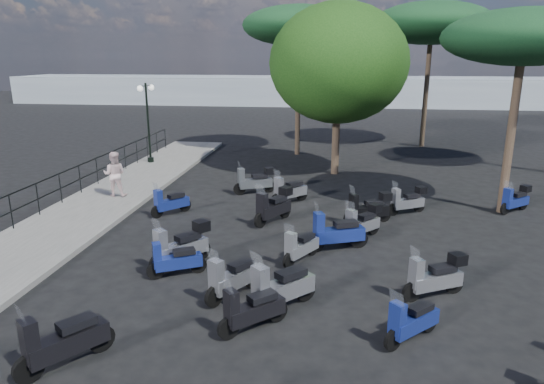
# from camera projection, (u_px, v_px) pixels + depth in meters

# --- Properties ---
(ground) EXTENTS (120.00, 120.00, 0.00)m
(ground) POSITION_uv_depth(u_px,v_px,m) (251.00, 278.00, 11.94)
(ground) COLOR black
(ground) RESTS_ON ground
(sidewalk) EXTENTS (3.00, 30.00, 0.15)m
(sidewalk) POSITION_uv_depth(u_px,v_px,m) (69.00, 223.00, 15.62)
(sidewalk) COLOR #605F5C
(sidewalk) RESTS_ON ground
(railing) EXTENTS (0.04, 26.04, 1.10)m
(railing) POSITION_uv_depth(u_px,v_px,m) (24.00, 199.00, 15.37)
(railing) COLOR black
(railing) RESTS_ON sidewalk
(lamp_post_2) EXTENTS (0.50, 1.11, 3.88)m
(lamp_post_2) POSITION_uv_depth(u_px,v_px,m) (148.00, 118.00, 23.68)
(lamp_post_2) COLOR black
(lamp_post_2) RESTS_ON sidewalk
(pedestrian_far) EXTENTS (0.92, 0.77, 1.70)m
(pedestrian_far) POSITION_uv_depth(u_px,v_px,m) (115.00, 174.00, 18.18)
(pedestrian_far) COLOR beige
(pedestrian_far) RESTS_ON sidewalk
(scooter_1) EXTENTS (1.18, 1.50, 1.43)m
(scooter_1) POSITION_uv_depth(u_px,v_px,m) (62.00, 342.00, 8.40)
(scooter_1) COLOR black
(scooter_1) RESTS_ON ground
(scooter_2) EXTENTS (1.36, 0.83, 1.18)m
(scooter_2) POSITION_uv_depth(u_px,v_px,m) (175.00, 261.00, 11.94)
(scooter_2) COLOR black
(scooter_2) RESTS_ON ground
(scooter_3) EXTENTS (1.30, 1.49, 1.44)m
(scooter_3) POSITION_uv_depth(u_px,v_px,m) (181.00, 246.00, 12.50)
(scooter_3) COLOR black
(scooter_3) RESTS_ON ground
(scooter_4) EXTENTS (1.06, 1.24, 1.23)m
(scooter_4) POSITION_uv_depth(u_px,v_px,m) (170.00, 203.00, 16.57)
(scooter_4) COLOR black
(scooter_4) RESTS_ON ground
(scooter_5) EXTENTS (1.58, 0.93, 1.35)m
(scooter_5) POSITION_uv_depth(u_px,v_px,m) (255.00, 181.00, 19.12)
(scooter_5) COLOR black
(scooter_5) RESTS_ON ground
(scooter_7) EXTENTS (1.39, 1.42, 1.49)m
(scooter_7) POSITION_uv_depth(u_px,v_px,m) (281.00, 288.00, 10.28)
(scooter_7) COLOR black
(scooter_7) RESTS_ON ground
(scooter_8) EXTENTS (1.04, 1.49, 1.36)m
(scooter_8) POSITION_uv_depth(u_px,v_px,m) (233.00, 278.00, 10.87)
(scooter_8) COLOR black
(scooter_8) RESTS_ON ground
(scooter_9) EXTENTS (1.11, 1.59, 1.42)m
(scooter_9) POSITION_uv_depth(u_px,v_px,m) (274.00, 207.00, 15.78)
(scooter_9) COLOR black
(scooter_9) RESTS_ON ground
(scooter_12) EXTENTS (1.26, 1.14, 1.28)m
(scooter_12) POSITION_uv_depth(u_px,v_px,m) (252.00, 310.00, 9.55)
(scooter_12) COLOR black
(scooter_12) RESTS_ON ground
(scooter_13) EXTENTS (0.89, 1.34, 1.20)m
(scooter_13) POSITION_uv_depth(u_px,v_px,m) (300.00, 247.00, 12.77)
(scooter_13) COLOR black
(scooter_13) RESTS_ON ground
(scooter_14) EXTENTS (1.56, 0.90, 1.33)m
(scooter_14) POSITION_uv_depth(u_px,v_px,m) (368.00, 209.00, 15.69)
(scooter_14) COLOR black
(scooter_14) RESTS_ON ground
(scooter_15) EXTENTS (1.26, 1.28, 1.35)m
(scooter_15) POSITION_uv_depth(u_px,v_px,m) (289.00, 191.00, 17.84)
(scooter_15) COLOR black
(scooter_15) RESTS_ON ground
(scooter_17) EXTENTS (1.15, 1.11, 1.20)m
(scooter_17) POSITION_uv_depth(u_px,v_px,m) (411.00, 322.00, 9.19)
(scooter_17) COLOR black
(scooter_17) RESTS_ON ground
(scooter_19) EXTENTS (1.73, 0.89, 1.45)m
(scooter_19) POSITION_uv_depth(u_px,v_px,m) (336.00, 233.00, 13.53)
(scooter_19) COLOR black
(scooter_19) RESTS_ON ground
(scooter_20) EXTENTS (1.19, 1.29, 1.28)m
(scooter_20) POSITION_uv_depth(u_px,v_px,m) (362.00, 223.00, 14.40)
(scooter_20) COLOR black
(scooter_20) RESTS_ON ground
(scooter_21) EXTENTS (1.38, 0.91, 1.21)m
(scooter_21) POSITION_uv_depth(u_px,v_px,m) (407.00, 201.00, 16.68)
(scooter_21) COLOR black
(scooter_21) RESTS_ON ground
(scooter_25) EXTENTS (1.49, 0.94, 1.29)m
(scooter_25) POSITION_uv_depth(u_px,v_px,m) (435.00, 277.00, 10.86)
(scooter_25) COLOR black
(scooter_25) RESTS_ON ground
(scooter_26) EXTENTS (1.23, 1.05, 1.18)m
(scooter_26) POSITION_uv_depth(u_px,v_px,m) (515.00, 200.00, 16.86)
(scooter_26) COLOR black
(scooter_26) RESTS_ON ground
(broadleaf_tree) EXTENTS (6.15, 6.15, 7.57)m
(broadleaf_tree) POSITION_uv_depth(u_px,v_px,m) (338.00, 64.00, 21.21)
(broadleaf_tree) COLOR #38281E
(broadleaf_tree) RESTS_ON ground
(pine_0) EXTENTS (6.80, 6.80, 8.25)m
(pine_0) POSITION_uv_depth(u_px,v_px,m) (432.00, 23.00, 27.39)
(pine_0) COLOR #38281E
(pine_0) RESTS_ON ground
(pine_2) EXTENTS (5.93, 5.93, 7.83)m
(pine_2) POSITION_uv_depth(u_px,v_px,m) (299.00, 26.00, 25.11)
(pine_2) COLOR #38281E
(pine_2) RESTS_ON ground
(pine_3) EXTENTS (5.18, 5.18, 6.76)m
(pine_3) POSITION_uv_depth(u_px,v_px,m) (524.00, 38.00, 15.43)
(pine_3) COLOR #38281E
(pine_3) RESTS_ON ground
(distant_hills) EXTENTS (70.00, 8.00, 3.00)m
(distant_hills) POSITION_uv_depth(u_px,v_px,m) (321.00, 91.00, 54.46)
(distant_hills) COLOR gray
(distant_hills) RESTS_ON ground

